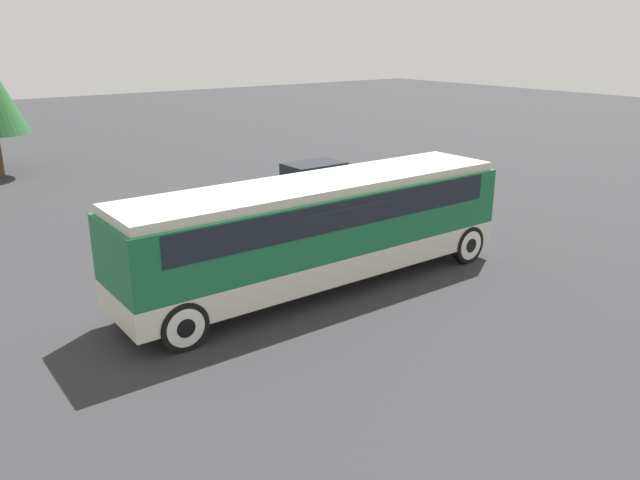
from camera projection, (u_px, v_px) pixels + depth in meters
ground_plane at (320, 286)px, 17.04m from camera, size 120.00×120.00×0.00m
tour_bus at (323, 223)px, 16.53m from camera, size 11.21×2.54×2.97m
parked_car_near at (317, 180)px, 26.30m from camera, size 4.66×1.89×1.44m
parked_car_mid at (280, 207)px, 22.42m from camera, size 4.35×1.78×1.31m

